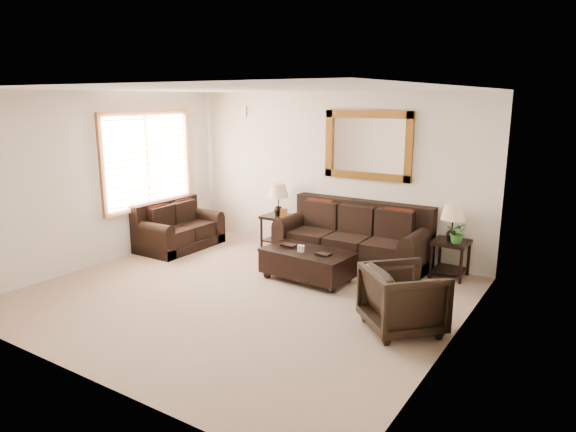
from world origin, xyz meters
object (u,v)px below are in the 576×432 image
Objects in this scene: loveseat at (177,231)px; end_table_left at (279,206)px; coffee_table at (307,262)px; armchair at (403,296)px; sofa at (353,242)px; end_table_right at (452,229)px.

end_table_left reaches higher than loveseat.
coffee_table is 1.63× the size of armchair.
sofa is 1.77× the size of coffee_table.
end_table_right is at bearing -76.94° from loveseat.
sofa reaches higher than armchair.
coffee_table is 1.96m from armchair.
armchair is (4.55, -1.05, 0.11)m from loveseat.
sofa is 2.14× the size of end_table_right.
sofa is at bearing -73.90° from loveseat.
loveseat is 1.77× the size of armchair.
end_table_left is (1.46, 1.04, 0.44)m from loveseat.
end_table_left is 1.02× the size of end_table_right.
sofa reaches higher than loveseat.
end_table_left is at bearing 10.12° from armchair.
armchair is (0.05, -2.10, -0.31)m from end_table_right.
loveseat is 4.67m from armchair.
loveseat is (-3.01, -0.87, -0.05)m from sofa.
sofa is 2.10× the size of end_table_left.
end_table_left reaches higher than armchair.
loveseat is 1.84m from end_table_left.
end_table_right is (1.49, 0.18, 0.37)m from sofa.
sofa reaches higher than coffee_table.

